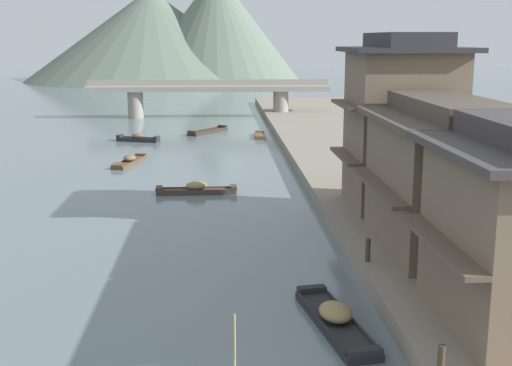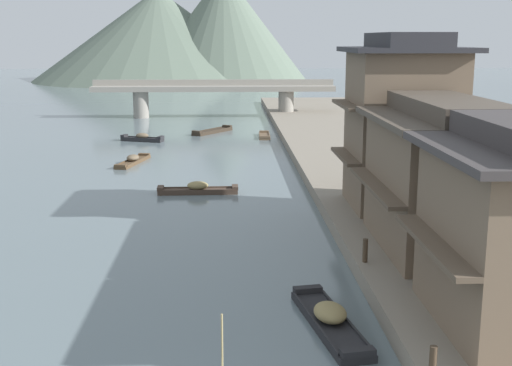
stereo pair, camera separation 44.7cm
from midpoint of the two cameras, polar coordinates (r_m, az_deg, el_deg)
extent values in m
cube|color=gray|center=(46.42, 14.59, 0.87)|extent=(18.00, 110.00, 0.67)
cube|color=#232326|center=(61.81, -10.19, 3.63)|extent=(4.01, 2.16, 0.28)
cube|color=#232326|center=(62.58, -11.69, 3.92)|extent=(0.62, 0.92, 0.25)
cube|color=#232326|center=(61.01, -8.66, 3.82)|extent=(0.62, 0.92, 0.25)
cube|color=#232326|center=(61.40, -10.37, 3.73)|extent=(3.26, 1.18, 0.08)
cube|color=#232326|center=(62.17, -10.02, 3.85)|extent=(3.26, 1.18, 0.08)
ellipsoid|color=brown|center=(61.76, -10.20, 3.97)|extent=(1.41, 1.19, 0.47)
cube|color=brown|center=(50.91, -10.92, 1.73)|extent=(2.12, 5.25, 0.18)
cube|color=brown|center=(48.65, -11.95, 1.42)|extent=(0.92, 0.55, 0.17)
cube|color=brown|center=(53.12, -10.00, 2.39)|extent=(0.92, 0.55, 0.17)
cube|color=brown|center=(50.73, -10.46, 1.87)|extent=(1.15, 4.56, 0.08)
cube|color=brown|center=(51.04, -11.39, 1.89)|extent=(1.15, 4.56, 0.08)
ellipsoid|color=brown|center=(50.85, -10.94, 2.10)|extent=(1.12, 1.38, 0.48)
cube|color=#33281E|center=(66.66, -4.29, 4.38)|extent=(3.98, 5.06, 0.26)
cube|color=#33281E|center=(64.60, -5.62, 4.33)|extent=(1.02, 0.86, 0.23)
cube|color=#33281E|center=(68.69, -3.04, 4.84)|extent=(1.02, 0.86, 0.23)
cube|color=#33281E|center=(66.35, -3.93, 4.50)|extent=(2.86, 4.07, 0.08)
cube|color=#33281E|center=(66.94, -4.64, 4.55)|extent=(2.86, 4.07, 0.08)
cube|color=brown|center=(63.51, 0.16, 4.00)|extent=(1.12, 3.97, 0.20)
cube|color=brown|center=(65.29, 0.12, 4.40)|extent=(0.91, 0.39, 0.18)
cube|color=brown|center=(61.68, 0.21, 3.94)|extent=(0.91, 0.39, 0.18)
cube|color=brown|center=(63.48, -0.25, 4.13)|extent=(0.19, 3.44, 0.08)
cube|color=brown|center=(63.51, 0.58, 4.13)|extent=(0.19, 3.44, 0.08)
cube|color=#423328|center=(40.49, -5.39, -0.73)|extent=(4.79, 1.09, 0.24)
cube|color=#423328|center=(40.56, -8.56, -0.47)|extent=(0.38, 0.91, 0.21)
cube|color=#423328|center=(40.45, -2.23, -0.38)|extent=(0.38, 0.91, 0.21)
cube|color=#423328|center=(40.00, -5.41, -0.66)|extent=(4.28, 0.15, 0.08)
cube|color=#423328|center=(40.91, -5.38, -0.37)|extent=(4.28, 0.15, 0.08)
ellipsoid|color=olive|center=(40.41, -5.40, -0.22)|extent=(1.29, 0.93, 0.50)
cube|color=#232326|center=(22.23, 6.16, -11.79)|extent=(2.02, 5.44, 0.24)
cube|color=#232326|center=(24.35, 4.22, -9.00)|extent=(1.07, 0.53, 0.21)
cube|color=#232326|center=(20.01, 8.59, -14.00)|extent=(1.07, 0.53, 0.21)
cube|color=#232326|center=(22.01, 4.85, -11.57)|extent=(0.90, 4.77, 0.08)
cube|color=#232326|center=(22.34, 7.47, -11.27)|extent=(0.90, 4.77, 0.08)
ellipsoid|color=olive|center=(22.07, 6.18, -10.85)|extent=(1.25, 1.58, 0.56)
cube|color=brown|center=(20.31, 14.68, -4.97)|extent=(0.70, 6.10, 0.16)
cube|color=#75604C|center=(28.35, 15.34, -0.17)|extent=(4.91, 7.48, 5.20)
cube|color=brown|center=(27.59, 9.81, -0.25)|extent=(0.70, 7.48, 0.16)
cube|color=#4C4238|center=(27.91, 15.65, 5.29)|extent=(5.81, 8.38, 0.24)
cube|color=#4C4238|center=(27.86, 15.71, 6.25)|extent=(2.94, 8.38, 0.70)
cube|color=#75604C|center=(34.80, 11.94, 4.40)|extent=(5.05, 5.13, 7.80)
cube|color=brown|center=(34.37, 7.21, 2.28)|extent=(0.70, 5.13, 0.16)
cube|color=brown|center=(34.02, 7.33, 6.59)|extent=(0.70, 5.13, 0.16)
cube|color=#2D2D33|center=(34.51, 12.24, 11.03)|extent=(5.95, 6.03, 0.24)
cube|color=#2D2D33|center=(34.50, 12.27, 11.81)|extent=(3.03, 6.03, 0.70)
cylinder|color=#473828|center=(18.51, 14.80, -14.18)|extent=(0.20, 0.20, 0.71)
cylinder|color=#473828|center=(26.32, 9.01, -5.65)|extent=(0.20, 0.20, 0.93)
cube|color=gray|center=(79.47, -4.23, 8.00)|extent=(28.47, 2.40, 0.60)
cylinder|color=gray|center=(80.23, -10.36, 6.55)|extent=(1.80, 1.80, 3.09)
cylinder|color=gray|center=(79.93, 1.96, 6.72)|extent=(1.80, 1.80, 3.09)
cube|color=gray|center=(80.42, -4.23, 8.51)|extent=(28.47, 0.30, 0.70)
cone|color=#5B6B5B|center=(149.66, -3.44, 13.15)|extent=(36.53, 36.53, 23.45)
cone|color=#5B6B5B|center=(153.96, -9.00, 12.31)|extent=(55.35, 55.35, 19.78)
camera|label=1|loc=(0.22, -90.37, -0.08)|focal=47.07mm
camera|label=2|loc=(0.22, 89.63, 0.08)|focal=47.07mm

